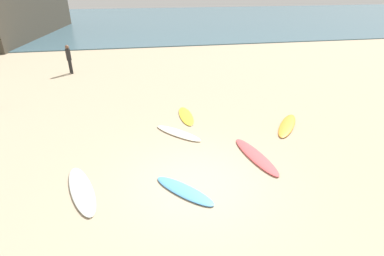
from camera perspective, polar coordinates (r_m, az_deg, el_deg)
ground_plane at (r=8.55m, az=0.94°, el=-10.59°), size 120.00×120.00×0.00m
ocean_water at (r=46.20m, az=-9.51°, el=19.93°), size 120.00×40.00×0.08m
surfboard_0 at (r=12.25m, az=17.91°, el=0.50°), size 1.80×2.16×0.09m
surfboard_1 at (r=8.22m, az=-1.51°, el=-12.01°), size 1.67×1.81×0.08m
surfboard_2 at (r=8.78m, az=-20.56°, el=-11.14°), size 1.28×2.45×0.09m
surfboard_3 at (r=12.51m, az=-1.16°, el=2.35°), size 0.57×1.95×0.06m
surfboard_4 at (r=9.88m, az=12.21°, el=-5.32°), size 0.96×2.50×0.09m
surfboard_5 at (r=11.08m, az=-2.67°, el=-0.99°), size 1.77×1.87×0.08m
beachgoer_mid at (r=19.85m, az=-22.69°, el=12.41°), size 0.38×0.38×1.73m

